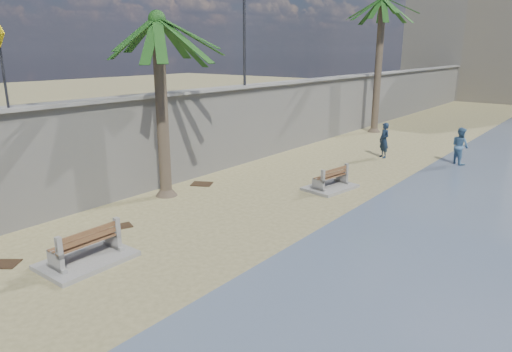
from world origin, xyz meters
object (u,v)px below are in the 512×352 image
Objects in this scene: palm_back at (383,1)px; person_b at (460,144)px; bench_far at (330,180)px; person_a at (384,138)px; bench_near at (86,248)px; palm_mid at (157,21)px.

person_b is at bearing -39.99° from palm_back.
bench_far is 1.09× the size of person_a.
bench_near is 7.96m from palm_mid.
person_a reaches higher than person_b.
person_a is (1.13, 15.67, 0.60)m from bench_near.
palm_mid is (-4.32, -4.48, 5.73)m from bench_far.
person_b is (2.76, 7.22, 0.59)m from bench_far.
palm_back reaches higher than person_a.
bench_near is at bearing -100.19° from bench_far.
palm_back is 4.72× the size of person_b.
bench_near is 0.24× the size of palm_back.
bench_far is 6.35m from person_a.
palm_mid is at bearing 118.23° from bench_near.
person_b is at bearing 58.82° from palm_mid.
bench_far is at bearing 46.04° from palm_mid.
bench_far is at bearing -72.72° from palm_back.
bench_far is 15.52m from palm_back.
bench_far is at bearing -49.97° from person_a.
palm_back is (-4.01, 12.90, 7.63)m from bench_far.
palm_back is (0.30, 17.37, 1.91)m from palm_mid.
person_b is (3.32, 0.92, -0.04)m from person_a.
palm_back is 11.30m from person_b.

